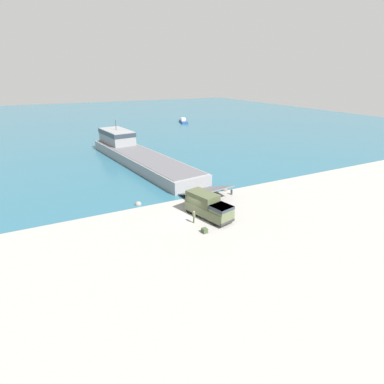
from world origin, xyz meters
name	(u,v)px	position (x,y,z in m)	size (l,w,h in m)	color
ground_plane	(191,217)	(0.00, 0.00, 0.00)	(240.00, 240.00, 0.00)	gray
water_surface	(83,122)	(0.00, 96.10, 0.00)	(240.00, 180.00, 0.01)	#285B70
landing_craft	(135,152)	(1.59, 30.55, 1.86)	(12.74, 44.85, 7.69)	gray
military_truck	(208,206)	(1.97, -1.04, 1.60)	(4.13, 7.28, 3.15)	#566042
soldier_on_ramp	(194,216)	(-0.45, -1.68, 0.96)	(0.27, 0.46, 1.66)	#566042
moored_boat_a	(183,121)	(34.63, 75.58, 0.59)	(4.27, 8.25, 1.78)	navy
moored_boat_b	(107,133)	(2.58, 64.46, 0.55)	(3.98, 5.94, 1.67)	#B7BABF
mooring_bollard	(232,192)	(9.25, 4.23, 0.46)	(0.37, 0.37, 0.85)	#333338
cargo_crate	(205,231)	(-0.45, -4.52, 0.29)	(0.57, 0.69, 0.57)	#3D4C33
shoreline_rock_a	(224,190)	(9.27, 6.29, 0.00)	(1.03, 1.03, 1.03)	#66605B
shoreline_rock_b	(138,205)	(-5.03, 7.08, 0.00)	(0.98, 0.98, 0.98)	gray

